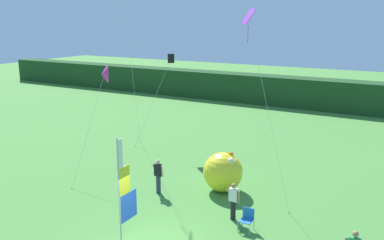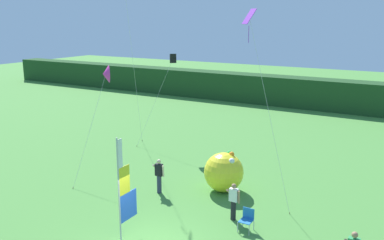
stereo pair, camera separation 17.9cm
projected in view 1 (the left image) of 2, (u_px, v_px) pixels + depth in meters
distant_treeline at (326, 95)px, 38.64m from camera, size 80.00×2.40×2.74m
banner_flag at (124, 191)px, 15.65m from camera, size 0.06×1.03×4.07m
person_near_banner at (233, 200)px, 17.51m from camera, size 0.55×0.48×1.59m
person_mid_field at (158, 175)px, 20.17m from camera, size 0.55×0.48×1.68m
inflatable_balloon at (223, 172)px, 20.40m from camera, size 1.91×1.91×1.97m
folding_chair at (247, 218)px, 16.71m from camera, size 0.51×0.51×0.89m
kite_purple_diamond_0 at (251, 32)px, 17.62m from camera, size 2.61×0.68×8.56m
kite_magenta_delta_2 at (104, 74)px, 22.13m from camera, size 0.91×3.41×5.78m
kite_black_box_3 at (171, 59)px, 27.04m from camera, size 2.02×2.13×5.97m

